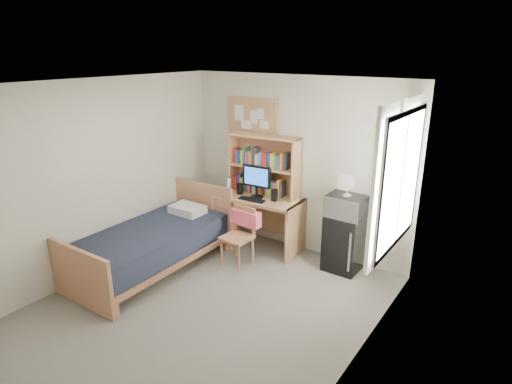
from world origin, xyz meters
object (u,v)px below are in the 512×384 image
Objects in this scene: speaker_left at (240,189)px; speaker_right at (274,195)px; desk_fan at (348,186)px; monitor at (257,182)px; microwave at (346,206)px; bulletin_board at (252,119)px; mini_fridge at (344,242)px; desk at (259,222)px; bed at (152,249)px; desk_chair at (237,237)px.

speaker_left is 0.98× the size of speaker_right.
desk_fan reaches higher than speaker_left.
desk_fan reaches higher than speaker_right.
monitor is 1.38m from microwave.
bulletin_board reaches higher than mini_fridge.
speaker_left is at bearing -173.58° from mini_fridge.
desk is 4.76× the size of desk_fan.
microwave is at bearing -90.00° from mini_fridge.
bulletin_board is 1.17× the size of mini_fridge.
microwave is at bearing 1.94° from speaker_right.
desk_fan is at bearing 1.94° from speaker_right.
bed is 1.89m from speaker_right.
speaker_right is (0.30, -0.04, 0.50)m from desk.
bed is at bearing -144.37° from mini_fridge.
desk_fan is at bearing -0.99° from desk.
desk is at bearing 11.31° from speaker_left.
desk_fan reaches higher than mini_fridge.
desk_chair is 1.19m from bed.
desk_chair is at bearing -86.87° from desk.
speaker_left is 0.63× the size of desk_fan.
desk_chair is at bearing -86.56° from monitor.
bed is at bearing -124.49° from monitor.
desk is 0.67m from desk_chair.
desk is 7.58× the size of speaker_left.
speaker_left is 1.70m from desk_fan.
desk_chair is at bearing -66.39° from bulletin_board.
monitor reaches higher than bed.
speaker_right reaches higher than mini_fridge.
desk_fan reaches higher than desk_chair.
speaker_right is at bearing -29.62° from bulletin_board.
microwave is (1.29, 0.73, 0.52)m from desk_chair.
speaker_right is at bearing 0.00° from speaker_left.
microwave is at bearing 0.59° from desk_fan.
desk is at bearing 99.35° from desk_chair.
bed is 7.81× the size of desk_fan.
desk_chair is at bearing -113.53° from speaker_right.
desk_chair is 1.71× the size of microwave.
speaker_right is (0.66, -0.37, -1.01)m from bulletin_board.
desk is 1.66m from bed.
monitor is (-1.37, -0.15, 0.67)m from mini_fridge.
bulletin_board is 2.45m from bed.
monitor is at bearing -90.00° from desk.
mini_fridge is 1.19m from speaker_right.
mini_fridge is at bearing 90.00° from microwave.
desk is 1.37m from mini_fridge.
speaker_right is 1.07m from microwave.
mini_fridge is 2.89× the size of desk_fan.
desk_chair reaches higher than bed.
speaker_left is (0.06, -0.41, -1.01)m from bulletin_board.
speaker_left reaches higher than bed.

